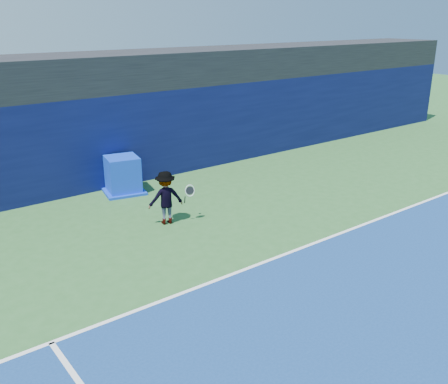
# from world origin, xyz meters

# --- Properties ---
(ground) EXTENTS (80.00, 80.00, 0.00)m
(ground) POSITION_xyz_m (0.00, 0.00, 0.00)
(ground) COLOR #2C5E2A
(ground) RESTS_ON ground
(baseline) EXTENTS (24.00, 0.10, 0.01)m
(baseline) POSITION_xyz_m (0.00, 3.00, 0.01)
(baseline) COLOR white
(baseline) RESTS_ON ground
(stadium_band) EXTENTS (36.00, 3.00, 1.20)m
(stadium_band) POSITION_xyz_m (0.00, 11.50, 3.60)
(stadium_band) COLOR black
(stadium_band) RESTS_ON back_wall_assembly
(back_wall_assembly) EXTENTS (36.00, 1.03, 3.00)m
(back_wall_assembly) POSITION_xyz_m (-0.00, 10.50, 1.50)
(back_wall_assembly) COLOR #0B0F3E
(back_wall_assembly) RESTS_ON ground
(equipment_cart) EXTENTS (1.46, 1.46, 1.18)m
(equipment_cart) POSITION_xyz_m (-0.39, 9.40, 0.54)
(equipment_cart) COLOR #0E33C6
(equipment_cart) RESTS_ON ground
(tennis_player) EXTENTS (1.26, 0.78, 1.48)m
(tennis_player) POSITION_xyz_m (-0.62, 6.38, 0.74)
(tennis_player) COLOR silver
(tennis_player) RESTS_ON ground
(tennis_ball) EXTENTS (0.08, 0.08, 0.08)m
(tennis_ball) POSITION_xyz_m (0.11, 6.28, 0.86)
(tennis_ball) COLOR #DEF01A
(tennis_ball) RESTS_ON ground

